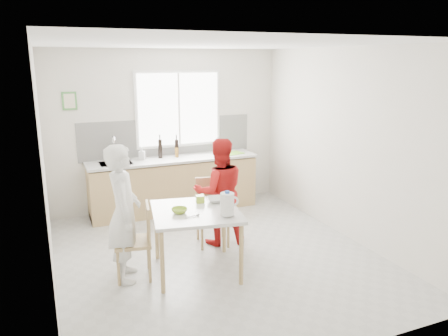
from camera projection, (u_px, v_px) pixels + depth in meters
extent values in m
plane|color=#B7B7B2|center=(217.00, 255.00, 5.78)|extent=(4.50, 4.50, 0.00)
plane|color=silver|center=(168.00, 130.00, 7.46)|extent=(4.00, 0.00, 4.00)
plane|color=silver|center=(322.00, 213.00, 3.44)|extent=(4.00, 0.00, 4.00)
plane|color=silver|center=(44.00, 172.00, 4.70)|extent=(0.00, 4.50, 4.50)
plane|color=silver|center=(347.00, 144.00, 6.20)|extent=(0.00, 4.50, 4.50)
plane|color=white|center=(216.00, 44.00, 5.12)|extent=(4.50, 4.50, 0.00)
cube|color=white|center=(179.00, 109.00, 7.44)|extent=(1.50, 0.03, 1.30)
cube|color=white|center=(179.00, 109.00, 7.42)|extent=(1.40, 0.02, 1.20)
cube|color=white|center=(179.00, 109.00, 7.42)|extent=(0.03, 0.03, 1.20)
cube|color=white|center=(168.00, 137.00, 7.48)|extent=(3.00, 0.02, 0.65)
cube|color=#4A9443|center=(69.00, 101.00, 6.74)|extent=(0.22, 0.02, 0.28)
cube|color=beige|center=(69.00, 101.00, 6.73)|extent=(0.16, 0.01, 0.22)
cube|color=tan|center=(174.00, 186.00, 7.42)|extent=(2.80, 0.60, 0.86)
cube|color=#3F3326|center=(175.00, 207.00, 7.51)|extent=(2.80, 0.54, 0.10)
cube|color=silver|center=(173.00, 159.00, 7.30)|extent=(2.84, 0.64, 0.04)
cube|color=#A5A5AA|center=(116.00, 164.00, 6.95)|extent=(0.50, 0.40, 0.03)
cylinder|color=silver|center=(113.00, 150.00, 7.04)|extent=(0.02, 0.02, 0.36)
torus|color=silver|center=(113.00, 140.00, 6.94)|extent=(0.02, 0.18, 0.18)
cube|color=silver|center=(196.00, 212.00, 5.19)|extent=(1.18, 1.18, 0.04)
cylinder|color=tan|center=(162.00, 263.00, 4.77)|extent=(0.05, 0.05, 0.72)
cylinder|color=tan|center=(157.00, 232.00, 5.62)|extent=(0.05, 0.05, 0.72)
cylinder|color=tan|center=(241.00, 255.00, 4.96)|extent=(0.05, 0.05, 0.72)
cylinder|color=tan|center=(224.00, 227.00, 5.80)|extent=(0.05, 0.05, 0.72)
cube|color=tan|center=(133.00, 242.00, 5.11)|extent=(0.48, 0.48, 0.04)
cube|color=tan|center=(148.00, 222.00, 5.09)|extent=(0.10, 0.39, 0.43)
cylinder|color=tan|center=(119.00, 255.00, 5.30)|extent=(0.04, 0.04, 0.42)
cylinder|color=tan|center=(118.00, 269.00, 4.96)|extent=(0.04, 0.04, 0.42)
cylinder|color=tan|center=(148.00, 253.00, 5.37)|extent=(0.04, 0.04, 0.42)
cylinder|color=tan|center=(150.00, 266.00, 5.04)|extent=(0.04, 0.04, 0.42)
cube|color=tan|center=(213.00, 213.00, 6.05)|extent=(0.49, 0.49, 0.04)
cube|color=tan|center=(210.00, 192.00, 6.17)|extent=(0.40, 0.10, 0.45)
cylinder|color=tan|center=(202.00, 235.00, 5.90)|extent=(0.04, 0.04, 0.44)
cylinder|color=tan|center=(228.00, 233.00, 5.97)|extent=(0.04, 0.04, 0.44)
cylinder|color=tan|center=(198.00, 225.00, 6.24)|extent=(0.04, 0.04, 0.44)
cylinder|color=tan|center=(223.00, 223.00, 6.32)|extent=(0.04, 0.04, 0.44)
imported|color=white|center=(124.00, 213.00, 5.00)|extent=(0.49, 0.65, 1.62)
imported|color=red|center=(219.00, 192.00, 6.03)|extent=(0.82, 0.69, 1.50)
imported|color=#9AC32D|center=(179.00, 211.00, 5.09)|extent=(0.22, 0.22, 0.06)
imported|color=silver|center=(216.00, 200.00, 5.48)|extent=(0.27, 0.27, 0.06)
cylinder|color=white|center=(227.00, 204.00, 4.95)|extent=(0.16, 0.16, 0.25)
cylinder|color=blue|center=(227.00, 192.00, 4.92)|extent=(0.05, 0.05, 0.03)
torus|color=white|center=(234.00, 201.00, 4.98)|extent=(0.12, 0.05, 0.12)
cube|color=#A0C12C|center=(200.00, 199.00, 5.46)|extent=(0.12, 0.12, 0.09)
cylinder|color=#A5A5AA|center=(192.00, 216.00, 4.96)|extent=(0.16, 0.04, 0.01)
cube|color=#7CCD2F|center=(233.00, 153.00, 7.64)|extent=(0.40, 0.33, 0.01)
cylinder|color=black|center=(160.00, 149.00, 7.26)|extent=(0.07, 0.07, 0.32)
cylinder|color=black|center=(177.00, 148.00, 7.37)|extent=(0.07, 0.07, 0.30)
cylinder|color=brown|center=(177.00, 153.00, 7.34)|extent=(0.06, 0.06, 0.16)
imported|color=#999999|center=(142.00, 153.00, 7.17)|extent=(0.12, 0.12, 0.20)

